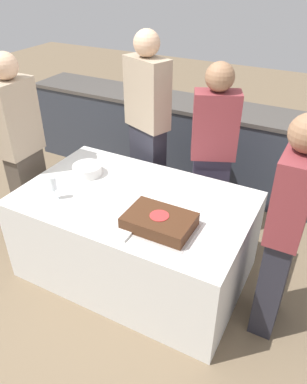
{
  "coord_description": "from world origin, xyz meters",
  "views": [
    {
      "loc": [
        1.21,
        -1.98,
        2.27
      ],
      "look_at": [
        0.16,
        0.0,
        0.83
      ],
      "focal_mm": 35.0,
      "sensor_mm": 36.0,
      "label": 1
    }
  ],
  "objects_px": {
    "plate_stack": "(88,170)",
    "person_standing_back": "(148,129)",
    "wine_glass": "(53,184)",
    "person_seated_left": "(22,150)",
    "cake": "(159,222)",
    "person_cutting_cake": "(213,153)",
    "person_seated_right": "(285,231)"
  },
  "relations": [
    {
      "from": "wine_glass",
      "to": "person_cutting_cake",
      "type": "xyz_separation_m",
      "value": [
        0.84,
        1.04,
        -0.01
      ]
    },
    {
      "from": "person_cutting_cake",
      "to": "person_seated_left",
      "type": "height_order",
      "value": "person_seated_left"
    },
    {
      "from": "plate_stack",
      "to": "person_seated_right",
      "type": "distance_m",
      "value": 1.6
    },
    {
      "from": "person_cutting_cake",
      "to": "person_seated_right",
      "type": "distance_m",
      "value": 1.07
    },
    {
      "from": "wine_glass",
      "to": "person_standing_back",
      "type": "relative_size",
      "value": 0.1
    },
    {
      "from": "cake",
      "to": "plate_stack",
      "type": "height_order",
      "value": "cake"
    },
    {
      "from": "person_seated_left",
      "to": "plate_stack",
      "type": "bearing_deg",
      "value": -77.48
    },
    {
      "from": "person_cutting_cake",
      "to": "person_seated_left",
      "type": "bearing_deg",
      "value": 5.06
    },
    {
      "from": "plate_stack",
      "to": "person_cutting_cake",
      "type": "height_order",
      "value": "person_cutting_cake"
    },
    {
      "from": "person_seated_left",
      "to": "cake",
      "type": "bearing_deg",
      "value": -99.14
    },
    {
      "from": "cake",
      "to": "person_cutting_cake",
      "type": "height_order",
      "value": "person_cutting_cake"
    },
    {
      "from": "person_seated_left",
      "to": "person_standing_back",
      "type": "distance_m",
      "value": 1.09
    },
    {
      "from": "person_cutting_cake",
      "to": "person_standing_back",
      "type": "bearing_deg",
      "value": -23.27
    },
    {
      "from": "plate_stack",
      "to": "person_seated_left",
      "type": "xyz_separation_m",
      "value": [
        -0.57,
        -0.13,
        0.1
      ]
    },
    {
      "from": "plate_stack",
      "to": "person_standing_back",
      "type": "height_order",
      "value": "person_standing_back"
    },
    {
      "from": "plate_stack",
      "to": "cake",
      "type": "bearing_deg",
      "value": -22.78
    },
    {
      "from": "wine_glass",
      "to": "person_cutting_cake",
      "type": "height_order",
      "value": "person_cutting_cake"
    },
    {
      "from": "cake",
      "to": "plate_stack",
      "type": "bearing_deg",
      "value": 157.22
    },
    {
      "from": "plate_stack",
      "to": "person_seated_right",
      "type": "xyz_separation_m",
      "value": [
        1.6,
        -0.13,
        0.05
      ]
    },
    {
      "from": "plate_stack",
      "to": "person_seated_right",
      "type": "relative_size",
      "value": 0.15
    },
    {
      "from": "cake",
      "to": "wine_glass",
      "type": "height_order",
      "value": "wine_glass"
    },
    {
      "from": "plate_stack",
      "to": "wine_glass",
      "type": "relative_size",
      "value": 1.31
    },
    {
      "from": "person_standing_back",
      "to": "cake",
      "type": "bearing_deg",
      "value": 143.94
    },
    {
      "from": "wine_glass",
      "to": "person_seated_left",
      "type": "height_order",
      "value": "person_seated_left"
    },
    {
      "from": "person_cutting_cake",
      "to": "person_seated_right",
      "type": "xyz_separation_m",
      "value": [
        0.76,
        -0.76,
        -0.02
      ]
    },
    {
      "from": "person_cutting_cake",
      "to": "person_standing_back",
      "type": "xyz_separation_m",
      "value": [
        -0.63,
        0.0,
        0.09
      ]
    },
    {
      "from": "cake",
      "to": "wine_glass",
      "type": "distance_m",
      "value": 0.84
    },
    {
      "from": "cake",
      "to": "person_seated_right",
      "type": "distance_m",
      "value": 0.79
    },
    {
      "from": "cake",
      "to": "person_cutting_cake",
      "type": "bearing_deg",
      "value": 90.0
    },
    {
      "from": "cake",
      "to": "wine_glass",
      "type": "xyz_separation_m",
      "value": [
        -0.84,
        -0.05,
        0.08
      ]
    },
    {
      "from": "wine_glass",
      "to": "person_seated_left",
      "type": "distance_m",
      "value": 0.64
    },
    {
      "from": "cake",
      "to": "plate_stack",
      "type": "relative_size",
      "value": 2.03
    }
  ]
}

